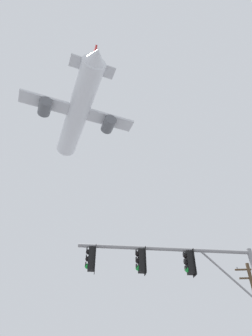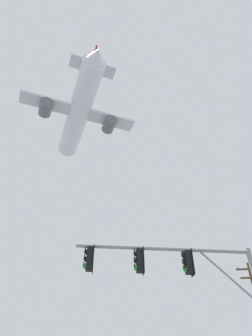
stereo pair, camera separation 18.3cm
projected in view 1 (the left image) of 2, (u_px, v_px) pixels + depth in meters
name	position (u px, v px, depth m)	size (l,w,h in m)	color
signal_pole_near	(188.00, 281.00, 11.11)	(7.14, 1.54, 6.42)	gray
airplane	(78.00, 112.00, 42.13)	(15.80, 20.46, 5.86)	white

